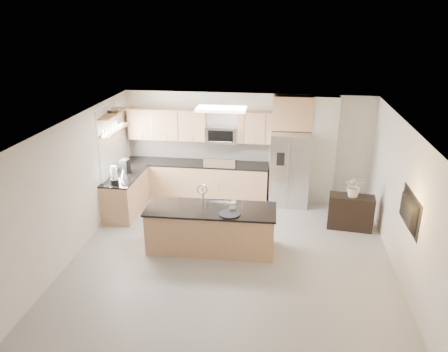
# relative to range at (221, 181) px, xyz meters

# --- Properties ---
(floor) EXTENTS (6.50, 6.50, 0.00)m
(floor) POSITION_rel_range_xyz_m (0.60, -2.92, -0.47)
(floor) COLOR gray
(floor) RESTS_ON ground
(ceiling) EXTENTS (6.00, 6.50, 0.02)m
(ceiling) POSITION_rel_range_xyz_m (0.60, -2.92, 2.13)
(ceiling) COLOR silver
(ceiling) RESTS_ON wall_back
(wall_back) EXTENTS (6.00, 0.02, 2.60)m
(wall_back) POSITION_rel_range_xyz_m (0.60, 0.33, 0.83)
(wall_back) COLOR beige
(wall_back) RESTS_ON floor
(wall_front) EXTENTS (6.00, 0.02, 2.60)m
(wall_front) POSITION_rel_range_xyz_m (0.60, -6.17, 0.83)
(wall_front) COLOR beige
(wall_front) RESTS_ON floor
(wall_left) EXTENTS (0.02, 6.50, 2.60)m
(wall_left) POSITION_rel_range_xyz_m (-2.40, -2.92, 0.83)
(wall_left) COLOR beige
(wall_left) RESTS_ON floor
(wall_right) EXTENTS (0.02, 6.50, 2.60)m
(wall_right) POSITION_rel_range_xyz_m (3.60, -2.92, 0.83)
(wall_right) COLOR beige
(wall_right) RESTS_ON floor
(back_counter) EXTENTS (3.55, 0.66, 1.44)m
(back_counter) POSITION_rel_range_xyz_m (-0.63, 0.01, -0.00)
(back_counter) COLOR tan
(back_counter) RESTS_ON floor
(left_counter) EXTENTS (0.66, 1.50, 0.92)m
(left_counter) POSITION_rel_range_xyz_m (-2.07, -1.07, -0.01)
(left_counter) COLOR tan
(left_counter) RESTS_ON floor
(range) EXTENTS (0.76, 0.64, 1.14)m
(range) POSITION_rel_range_xyz_m (0.00, 0.00, 0.00)
(range) COLOR black
(range) RESTS_ON floor
(upper_cabinets) EXTENTS (3.50, 0.33, 0.75)m
(upper_cabinets) POSITION_rel_range_xyz_m (-0.70, 0.16, 1.35)
(upper_cabinets) COLOR tan
(upper_cabinets) RESTS_ON wall_back
(microwave) EXTENTS (0.76, 0.40, 0.40)m
(microwave) POSITION_rel_range_xyz_m (0.00, 0.12, 1.16)
(microwave) COLOR #BDBCBF
(microwave) RESTS_ON upper_cabinets
(refrigerator) EXTENTS (0.92, 0.78, 1.78)m
(refrigerator) POSITION_rel_range_xyz_m (1.66, -0.05, 0.42)
(refrigerator) COLOR #BDBCBF
(refrigerator) RESTS_ON floor
(partition_column) EXTENTS (0.60, 0.30, 2.60)m
(partition_column) POSITION_rel_range_xyz_m (2.42, 0.18, 0.83)
(partition_column) COLOR beige
(partition_column) RESTS_ON floor
(window) EXTENTS (0.04, 1.15, 1.65)m
(window) POSITION_rel_range_xyz_m (-2.38, -1.07, 1.18)
(window) COLOR white
(window) RESTS_ON wall_left
(shelf_lower) EXTENTS (0.30, 1.20, 0.04)m
(shelf_lower) POSITION_rel_range_xyz_m (-2.25, -0.97, 1.48)
(shelf_lower) COLOR olive
(shelf_lower) RESTS_ON wall_left
(shelf_upper) EXTENTS (0.30, 1.20, 0.04)m
(shelf_upper) POSITION_rel_range_xyz_m (-2.25, -0.97, 1.85)
(shelf_upper) COLOR olive
(shelf_upper) RESTS_ON wall_left
(ceiling_fixture) EXTENTS (1.00, 0.50, 0.06)m
(ceiling_fixture) POSITION_rel_range_xyz_m (0.20, -1.32, 2.09)
(ceiling_fixture) COLOR white
(ceiling_fixture) RESTS_ON ceiling
(island) EXTENTS (2.53, 0.96, 1.29)m
(island) POSITION_rel_range_xyz_m (0.15, -2.45, -0.04)
(island) COLOR tan
(island) RESTS_ON floor
(credenza) EXTENTS (0.98, 0.49, 0.75)m
(credenza) POSITION_rel_range_xyz_m (2.98, -1.20, -0.10)
(credenza) COLOR black
(credenza) RESTS_ON floor
(cup) EXTENTS (0.14, 0.14, 0.09)m
(cup) POSITION_rel_range_xyz_m (0.58, -2.49, 0.44)
(cup) COLOR silver
(cup) RESTS_ON island
(platter) EXTENTS (0.53, 0.53, 0.02)m
(platter) POSITION_rel_range_xyz_m (0.55, -2.66, 0.41)
(platter) COLOR black
(platter) RESTS_ON island
(blender) EXTENTS (0.18, 0.18, 0.42)m
(blender) POSITION_rel_range_xyz_m (-2.08, -1.64, 0.63)
(blender) COLOR black
(blender) RESTS_ON left_counter
(kettle) EXTENTS (0.19, 0.19, 0.24)m
(kettle) POSITION_rel_range_xyz_m (-2.03, -1.23, 0.55)
(kettle) COLOR #BDBCBF
(kettle) RESTS_ON left_counter
(coffee_maker) EXTENTS (0.19, 0.22, 0.32)m
(coffee_maker) POSITION_rel_range_xyz_m (-2.09, -0.91, 0.60)
(coffee_maker) COLOR black
(coffee_maker) RESTS_ON left_counter
(bowl) EXTENTS (0.51, 0.51, 0.10)m
(bowl) POSITION_rel_range_xyz_m (-2.25, -0.91, 1.91)
(bowl) COLOR #BDBCBF
(bowl) RESTS_ON shelf_upper
(flower_vase) EXTENTS (0.66, 0.58, 0.69)m
(flower_vase) POSITION_rel_range_xyz_m (3.01, -1.21, 0.62)
(flower_vase) COLOR silver
(flower_vase) RESTS_ON credenza
(television) EXTENTS (0.14, 1.08, 0.62)m
(television) POSITION_rel_range_xyz_m (3.51, -3.12, 0.88)
(television) COLOR black
(television) RESTS_ON wall_right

